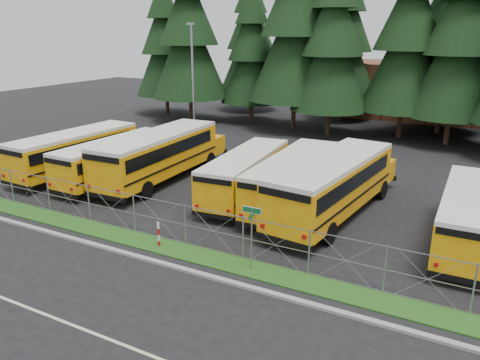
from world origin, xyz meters
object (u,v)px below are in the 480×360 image
object	(u,v)px
striped_bollard	(159,235)
light_standard	(193,78)
bus_0	(80,152)
bus_2	(162,156)
bus_4	(248,175)
bus_6	(336,187)
bus_east	(469,217)
bus_1	(119,160)
bus_5	(296,180)
street_sign	(252,225)

from	to	relation	value
striped_bollard	light_standard	world-z (taller)	light_standard
bus_0	bus_2	bearing A→B (deg)	15.45
bus_2	bus_4	world-z (taller)	bus_2
bus_6	bus_east	distance (m)	6.54
bus_2	light_standard	bearing A→B (deg)	111.28
bus_1	bus_5	distance (m)	12.03
bus_5	bus_6	bearing A→B (deg)	-13.05
striped_bollard	bus_0	bearing A→B (deg)	150.02
bus_4	bus_6	size ratio (longest dim) A/B	0.85
street_sign	bus_4	bearing A→B (deg)	117.86
bus_2	bus_6	distance (m)	11.98
bus_2	bus_4	size ratio (longest dim) A/B	1.19
bus_east	bus_6	bearing A→B (deg)	173.96
bus_1	bus_2	bearing A→B (deg)	30.92
bus_1	bus_4	world-z (taller)	bus_1
bus_east	street_sign	distance (m)	10.38
bus_4	bus_5	size ratio (longest dim) A/B	0.94
bus_6	light_standard	bearing A→B (deg)	151.21
bus_6	light_standard	xyz separation A→B (m)	(-16.70, 11.82, 3.89)
street_sign	light_standard	size ratio (longest dim) A/B	0.28
bus_5	street_sign	world-z (taller)	bus_5
bus_1	bus_2	world-z (taller)	bus_2
bus_1	bus_5	xyz separation A→B (m)	(11.97, 1.17, 0.07)
striped_bollard	bus_4	bearing A→B (deg)	86.40
bus_1	bus_6	bearing A→B (deg)	4.05
bus_4	bus_6	bearing A→B (deg)	-9.55
light_standard	street_sign	bearing A→B (deg)	-51.38
bus_4	bus_east	bearing A→B (deg)	-10.05
bus_2	striped_bollard	xyz separation A→B (m)	(6.00, -8.31, -1.02)
bus_2	street_sign	xyz separation A→B (m)	(10.75, -8.29, 0.42)
bus_0	street_sign	world-z (taller)	bus_0
bus_1	light_standard	bearing A→B (deg)	101.75
bus_5	bus_6	distance (m)	2.50
light_standard	bus_6	bearing A→B (deg)	-35.29
bus_0	bus_5	xyz separation A→B (m)	(15.52, 1.16, -0.02)
street_sign	striped_bollard	size ratio (longest dim) A/B	2.34
bus_2	bus_6	bearing A→B (deg)	-5.28
bus_2	striped_bollard	size ratio (longest dim) A/B	10.27
bus_1	bus_4	bearing A→B (deg)	8.57
bus_1	light_standard	xyz separation A→B (m)	(-2.28, 12.49, 4.12)
bus_0	bus_1	world-z (taller)	bus_0
bus_5	bus_2	bearing A→B (deg)	177.16
bus_5	light_standard	xyz separation A→B (m)	(-14.25, 11.32, 4.05)
bus_0	bus_east	xyz separation A→B (m)	(24.47, 0.00, -0.13)
bus_2	bus_east	size ratio (longest dim) A/B	1.20
bus_2	bus_4	bearing A→B (deg)	-4.14
bus_4	bus_6	distance (m)	5.48
bus_0	street_sign	bearing A→B (deg)	-19.86
bus_6	striped_bollard	size ratio (longest dim) A/B	10.22
bus_2	bus_east	xyz separation A→B (m)	(18.46, -1.37, -0.27)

